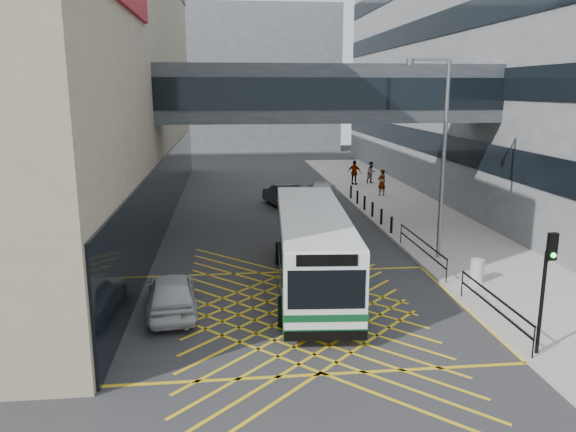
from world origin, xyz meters
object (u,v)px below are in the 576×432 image
object	(u,v)px
traffic_light	(547,276)
pedestrian_c	(355,173)
pedestrian_b	(371,173)
litter_bin	(477,271)
car_silver	(322,190)
pedestrian_a	(382,183)
car_white	(172,293)
car_dark	(285,195)
street_lamp	(440,148)
bus	(312,247)

from	to	relation	value
traffic_light	pedestrian_c	xyz separation A→B (m)	(1.33, 29.97, -1.42)
traffic_light	pedestrian_b	distance (m)	30.69
litter_bin	pedestrian_c	bearing A→B (deg)	89.10
car_silver	pedestrian_a	distance (m)	4.52
car_white	pedestrian_b	distance (m)	29.22
litter_bin	pedestrian_b	bearing A→B (deg)	85.49
traffic_light	litter_bin	size ratio (longest dim) A/B	4.00
car_white	car_dark	world-z (taller)	car_dark
pedestrian_b	street_lamp	bearing A→B (deg)	-119.83
bus	car_white	distance (m)	5.75
traffic_light	car_white	bearing A→B (deg)	153.03
bus	pedestrian_b	xyz separation A→B (m)	(8.54, 23.68, -0.63)
car_silver	pedestrian_a	size ratio (longest dim) A/B	2.52
litter_bin	pedestrian_b	size ratio (longest dim) A/B	0.52
car_white	litter_bin	size ratio (longest dim) A/B	5.00
litter_bin	pedestrian_b	xyz separation A→B (m)	(1.91, 24.22, 0.42)
car_dark	bus	bearing A→B (deg)	73.09
traffic_light	street_lamp	world-z (taller)	street_lamp
car_dark	traffic_light	bearing A→B (deg)	87.89
car_white	bus	bearing A→B (deg)	-164.46
car_white	pedestrian_a	distance (m)	24.18
bus	street_lamp	bearing A→B (deg)	29.55
street_lamp	litter_bin	bearing A→B (deg)	-83.27
car_silver	pedestrian_b	bearing A→B (deg)	-124.12
car_white	pedestrian_c	distance (m)	28.03
car_dark	traffic_light	xyz separation A→B (m)	(5.13, -22.52, 1.78)
traffic_light	pedestrian_a	distance (m)	25.18
car_dark	pedestrian_b	world-z (taller)	pedestrian_b
traffic_light	litter_bin	distance (m)	6.66
car_white	traffic_light	bearing A→B (deg)	150.72
bus	pedestrian_a	size ratio (longest dim) A/B	5.97
car_silver	traffic_light	xyz separation A→B (m)	(2.26, -24.58, 1.82)
bus	street_lamp	xyz separation A→B (m)	(6.11, 2.88, 3.52)
bus	car_dark	bearing A→B (deg)	92.34
street_lamp	pedestrian_b	distance (m)	21.35
car_dark	litter_bin	bearing A→B (deg)	95.62
car_silver	litter_bin	bearing A→B (deg)	106.70
car_dark	pedestrian_b	bearing A→B (deg)	-149.96
car_dark	litter_bin	world-z (taller)	car_dark
street_lamp	pedestrian_c	distance (m)	20.67
bus	car_white	world-z (taller)	bus
bus	car_silver	size ratio (longest dim) A/B	2.37
litter_bin	pedestrian_a	bearing A→B (deg)	86.15
car_silver	street_lamp	world-z (taller)	street_lamp
bus	pedestrian_b	bearing A→B (deg)	74.48
pedestrian_b	bus	bearing A→B (deg)	-133.01
pedestrian_a	traffic_light	bearing A→B (deg)	60.54
bus	car_silver	xyz separation A→B (m)	(3.41, 17.75, -0.93)
bus	street_lamp	world-z (taller)	street_lamp
car_dark	traffic_light	distance (m)	23.17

